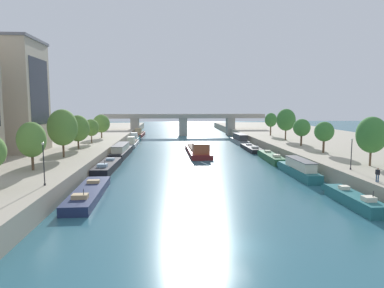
% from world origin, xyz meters
% --- Properties ---
extents(ground_plane, '(400.00, 400.00, 0.00)m').
position_xyz_m(ground_plane, '(0.00, 0.00, 0.00)').
color(ground_plane, '#2D6070').
extents(quay_left, '(36.00, 170.00, 2.35)m').
position_xyz_m(quay_left, '(-35.03, 55.00, 1.17)').
color(quay_left, '#A89E89').
rests_on(quay_left, ground).
extents(quay_right, '(36.00, 170.00, 2.35)m').
position_xyz_m(quay_right, '(35.03, 55.00, 1.17)').
color(quay_right, '#A89E89').
rests_on(quay_right, ground).
extents(barge_midriver, '(4.61, 21.68, 3.05)m').
position_xyz_m(barge_midriver, '(1.32, 49.42, 0.88)').
color(barge_midriver, maroon).
rests_on(barge_midriver, ground).
extents(wake_behind_barge, '(5.60, 5.92, 0.03)m').
position_xyz_m(wake_behind_barge, '(0.05, 35.89, 0.01)').
color(wake_behind_barge, '#A0CCD6').
rests_on(wake_behind_barge, ground).
extents(moored_boat_left_second, '(3.36, 15.38, 2.14)m').
position_xyz_m(moored_boat_left_second, '(-14.59, 14.78, 0.54)').
color(moored_boat_left_second, '#1E284C').
rests_on(moored_boat_left_second, ground).
extents(moored_boat_left_end, '(3.05, 13.76, 2.41)m').
position_xyz_m(moored_boat_left_end, '(-15.33, 31.39, 0.68)').
color(moored_boat_left_end, black).
rests_on(moored_boat_left_end, ground).
extents(moored_boat_left_downstream, '(3.10, 16.72, 2.69)m').
position_xyz_m(moored_boat_left_downstream, '(-15.18, 47.20, 1.13)').
color(moored_boat_left_downstream, black).
rests_on(moored_boat_left_downstream, ground).
extents(moored_boat_left_far, '(2.38, 13.55, 2.84)m').
position_xyz_m(moored_boat_left_far, '(-14.67, 65.21, 0.84)').
color(moored_boat_left_far, gray).
rests_on(moored_boat_left_far, ground).
extents(moored_boat_left_near, '(2.59, 12.24, 2.73)m').
position_xyz_m(moored_boat_left_near, '(-15.37, 79.16, 0.82)').
color(moored_boat_left_near, '#23666B').
rests_on(moored_boat_left_near, ground).
extents(moored_boat_left_upstream, '(2.79, 15.34, 3.07)m').
position_xyz_m(moored_boat_left_upstream, '(-15.22, 94.01, 0.89)').
color(moored_boat_left_upstream, maroon).
rests_on(moored_boat_left_upstream, ground).
extents(moored_boat_right_downstream, '(2.10, 10.67, 2.39)m').
position_xyz_m(moored_boat_right_downstream, '(14.81, 9.64, 0.68)').
color(moored_boat_right_downstream, '#23666B').
rests_on(moored_boat_right_downstream, ground).
extents(moored_boat_right_near, '(2.28, 13.37, 2.75)m').
position_xyz_m(moored_boat_right_near, '(14.62, 24.67, 1.15)').
color(moored_boat_right_near, '#23666B').
rests_on(moored_boat_right_near, ground).
extents(moored_boat_right_end, '(2.68, 13.93, 2.43)m').
position_xyz_m(moored_boat_right_end, '(14.76, 39.30, 0.69)').
color(moored_boat_right_end, '#235633').
rests_on(moored_boat_right_end, ground).
extents(moored_boat_right_gap_after, '(2.79, 13.36, 2.09)m').
position_xyz_m(moored_boat_right_gap_after, '(14.61, 54.56, 0.52)').
color(moored_boat_right_gap_after, black).
rests_on(moored_boat_right_gap_after, ground).
extents(moored_boat_right_lone, '(3.06, 14.52, 2.77)m').
position_xyz_m(moored_boat_right_lone, '(14.86, 69.49, 1.16)').
color(moored_boat_right_lone, gray).
rests_on(moored_boat_right_lone, ground).
extents(tree_left_midway, '(3.67, 3.67, 6.34)m').
position_xyz_m(tree_left_midway, '(-22.93, 20.12, 6.37)').
color(tree_left_midway, brown).
rests_on(tree_left_midway, quay_left).
extents(tree_left_distant, '(4.76, 4.76, 7.82)m').
position_xyz_m(tree_left_distant, '(-22.29, 31.20, 7.21)').
color(tree_left_distant, brown).
rests_on(tree_left_distant, quay_left).
extents(tree_left_second, '(4.47, 4.47, 6.54)m').
position_xyz_m(tree_left_second, '(-22.74, 42.11, 6.33)').
color(tree_left_second, brown).
rests_on(tree_left_second, quay_left).
extents(tree_left_nearest, '(3.42, 3.42, 5.37)m').
position_xyz_m(tree_left_nearest, '(-22.32, 51.73, 5.83)').
color(tree_left_nearest, brown).
rests_on(tree_left_nearest, quay_left).
extents(tree_left_third, '(4.33, 4.33, 6.04)m').
position_xyz_m(tree_left_third, '(-22.44, 63.80, 6.07)').
color(tree_left_third, brown).
rests_on(tree_left_third, quay_left).
extents(tree_right_nearest, '(4.12, 4.12, 6.91)m').
position_xyz_m(tree_right_nearest, '(23.13, 20.25, 6.71)').
color(tree_right_nearest, brown).
rests_on(tree_right_nearest, quay_right).
extents(tree_right_far, '(3.38, 3.38, 5.57)m').
position_xyz_m(tree_right_far, '(22.41, 33.24, 6.14)').
color(tree_right_far, brown).
rests_on(tree_right_far, quay_right).
extents(tree_right_end_of_row, '(3.52, 3.52, 5.63)m').
position_xyz_m(tree_right_end_of_row, '(22.51, 43.79, 6.15)').
color(tree_right_end_of_row, brown).
rests_on(tree_right_end_of_row, quay_right).
extents(tree_right_by_lamp, '(4.50, 4.50, 7.59)m').
position_xyz_m(tree_right_by_lamp, '(23.05, 54.99, 7.29)').
color(tree_right_by_lamp, brown).
rests_on(tree_right_by_lamp, quay_right).
extents(tree_right_distant, '(3.32, 3.32, 6.30)m').
position_xyz_m(tree_right_distant, '(23.22, 67.73, 6.68)').
color(tree_right_distant, brown).
rests_on(tree_right_distant, quay_right).
extents(lamppost_left_bank, '(0.28, 0.28, 4.62)m').
position_xyz_m(lamppost_left_bank, '(-18.33, 11.31, 4.88)').
color(lamppost_left_bank, black).
rests_on(lamppost_left_bank, quay_left).
extents(lamppost_right_bank, '(0.28, 0.28, 4.15)m').
position_xyz_m(lamppost_right_bank, '(18.90, 17.66, 4.63)').
color(lamppost_right_bank, black).
rests_on(lamppost_right_bank, quay_right).
extents(bridge_far, '(58.06, 4.40, 7.64)m').
position_xyz_m(bridge_far, '(0.00, 96.03, 4.81)').
color(bridge_far, '#9E998E').
rests_on(bridge_far, ground).
extents(person_on_quay, '(0.34, 0.47, 1.62)m').
position_xyz_m(person_on_quay, '(17.93, 10.33, 3.27)').
color(person_on_quay, navy).
rests_on(person_on_quay, quay_right).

